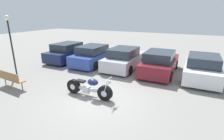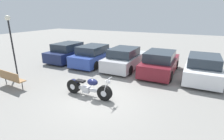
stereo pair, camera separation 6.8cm
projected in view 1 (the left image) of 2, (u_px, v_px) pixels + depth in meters
name	position (u px, v px, depth m)	size (l,w,h in m)	color
ground_plane	(98.00, 99.00, 7.90)	(60.00, 60.00, 0.00)	gray
motorcycle	(88.00, 88.00, 8.04)	(2.40, 0.62, 1.04)	black
parked_car_navy	(69.00, 52.00, 14.31)	(1.93, 4.21, 1.46)	#19234C
parked_car_blue	(94.00, 56.00, 13.19)	(1.93, 4.21, 1.46)	#2D479E
parked_car_silver	(124.00, 59.00, 12.25)	(1.93, 4.21, 1.46)	#BCBCC1
parked_car_maroon	(160.00, 63.00, 11.18)	(1.93, 4.21, 1.46)	maroon
parked_car_white	(202.00, 68.00, 10.18)	(1.93, 4.21, 1.46)	white
park_bench	(11.00, 78.00, 8.95)	(1.73, 0.54, 0.89)	#997047
lamp_post	(10.00, 34.00, 10.33)	(0.29, 0.29, 3.60)	black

